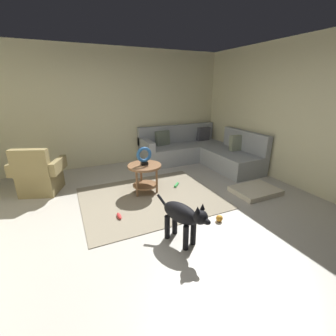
{
  "coord_description": "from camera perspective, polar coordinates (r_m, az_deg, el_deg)",
  "views": [
    {
      "loc": [
        -1.09,
        -2.7,
        1.86
      ],
      "look_at": [
        0.45,
        0.6,
        0.55
      ],
      "focal_mm": 24.45,
      "sensor_mm": 36.0,
      "label": 1
    }
  ],
  "objects": [
    {
      "name": "ground_plane",
      "position": [
        3.48,
        -2.62,
        -13.51
      ],
      "size": [
        6.0,
        6.0,
        0.1
      ],
      "primitive_type": "cube",
      "color": "#B7B2A8"
    },
    {
      "name": "wall_back",
      "position": [
        5.77,
        -14.45,
        14.11
      ],
      "size": [
        6.0,
        0.12,
        2.7
      ],
      "primitive_type": "cube",
      "color": "beige",
      "rests_on": "ground_plane"
    },
    {
      "name": "wall_right",
      "position": [
        4.87,
        31.64,
        10.93
      ],
      "size": [
        0.12,
        6.0,
        2.7
      ],
      "primitive_type": "cube",
      "color": "beige",
      "rests_on": "ground_plane"
    },
    {
      "name": "area_rug",
      "position": [
        4.06,
        -4.47,
        -7.42
      ],
      "size": [
        2.3,
        1.9,
        0.01
      ],
      "primitive_type": "cube",
      "color": "gray",
      "rests_on": "ground_plane"
    },
    {
      "name": "sectional_couch",
      "position": [
        5.84,
        7.89,
        4.03
      ],
      "size": [
        2.2,
        2.25,
        0.88
      ],
      "color": "#9EA3A8",
      "rests_on": "ground_plane"
    },
    {
      "name": "armchair",
      "position": [
        4.74,
        -29.46,
        -1.82
      ],
      "size": [
        0.96,
        0.84,
        0.88
      ],
      "rotation": [
        0.0,
        0.0,
        -0.35
      ],
      "color": "olive",
      "rests_on": "ground_plane"
    },
    {
      "name": "side_table",
      "position": [
        4.12,
        -5.84,
        -0.82
      ],
      "size": [
        0.6,
        0.6,
        0.54
      ],
      "color": "brown",
      "rests_on": "ground_plane"
    },
    {
      "name": "torus_sculpture",
      "position": [
        4.03,
        -5.98,
        3.11
      ],
      "size": [
        0.28,
        0.08,
        0.33
      ],
      "color": "black",
      "rests_on": "side_table"
    },
    {
      "name": "dog_bed_mat",
      "position": [
        4.52,
        20.92,
        -5.29
      ],
      "size": [
        0.8,
        0.6,
        0.09
      ],
      "primitive_type": "cube",
      "color": "beige",
      "rests_on": "ground_plane"
    },
    {
      "name": "dog",
      "position": [
        2.83,
        3.75,
        -11.86
      ],
      "size": [
        0.39,
        0.81,
        0.63
      ],
      "rotation": [
        0.0,
        0.0,
        3.49
      ],
      "color": "black",
      "rests_on": "ground_plane"
    },
    {
      "name": "dog_toy_ball",
      "position": [
        3.48,
        12.67,
        -12.14
      ],
      "size": [
        0.1,
        0.1,
        0.1
      ],
      "primitive_type": "sphere",
      "color": "orange",
      "rests_on": "ground_plane"
    },
    {
      "name": "dog_toy_rope",
      "position": [
        4.5,
        2.09,
        -4.27
      ],
      "size": [
        0.16,
        0.17,
        0.05
      ],
      "primitive_type": "cylinder",
      "rotation": [
        0.0,
        1.57,
        0.81
      ],
      "color": "green",
      "rests_on": "ground_plane"
    },
    {
      "name": "dog_toy_bone",
      "position": [
        3.56,
        -12.09,
        -11.63
      ],
      "size": [
        0.06,
        0.18,
        0.06
      ],
      "primitive_type": "ellipsoid",
      "rotation": [
        0.0,
        0.0,
        1.57
      ],
      "color": "red",
      "rests_on": "ground_plane"
    }
  ]
}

